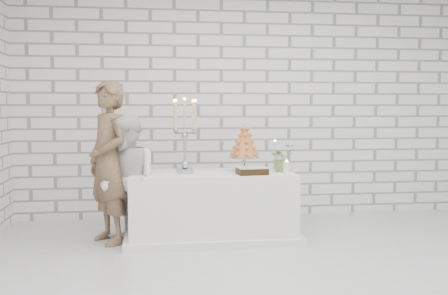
% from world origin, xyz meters
% --- Properties ---
extents(ground, '(6.00, 5.00, 0.01)m').
position_xyz_m(ground, '(0.00, 0.00, 0.00)').
color(ground, silver).
rests_on(ground, ground).
extents(wall_back, '(6.00, 0.01, 3.00)m').
position_xyz_m(wall_back, '(0.00, 2.50, 1.50)').
color(wall_back, white).
rests_on(wall_back, ground).
extents(cake_table, '(1.80, 0.80, 0.75)m').
position_xyz_m(cake_table, '(-0.57, 1.30, 0.38)').
color(cake_table, white).
rests_on(cake_table, ground).
extents(groom, '(0.69, 0.77, 1.76)m').
position_xyz_m(groom, '(-1.69, 1.30, 0.88)').
color(groom, brown).
rests_on(groom, ground).
extents(bride, '(0.82, 0.86, 1.40)m').
position_xyz_m(bride, '(-1.47, 1.18, 0.70)').
color(bride, white).
rests_on(bride, ground).
extents(candelabra, '(0.34, 0.34, 0.83)m').
position_xyz_m(candelabra, '(-0.87, 1.28, 1.16)').
color(candelabra, '#A1A2AC').
rests_on(candelabra, cake_table).
extents(croquembouche, '(0.43, 0.43, 0.53)m').
position_xyz_m(croquembouche, '(-0.19, 1.36, 1.02)').
color(croquembouche, '#9D4F21').
rests_on(croquembouche, cake_table).
extents(chocolate_cake, '(0.34, 0.26, 0.08)m').
position_xyz_m(chocolate_cake, '(-0.16, 1.08, 0.79)').
color(chocolate_cake, black).
rests_on(chocolate_cake, cake_table).
extents(pillar_candle, '(0.09, 0.09, 0.12)m').
position_xyz_m(pillar_candle, '(0.25, 1.18, 0.81)').
color(pillar_candle, white).
rests_on(pillar_candle, cake_table).
extents(extra_taper, '(0.07, 0.07, 0.32)m').
position_xyz_m(extra_taper, '(0.20, 1.54, 0.91)').
color(extra_taper, beige).
rests_on(extra_taper, cake_table).
extents(flowers, '(0.35, 0.34, 0.31)m').
position_xyz_m(flowers, '(0.22, 1.28, 0.90)').
color(flowers, '#4E7936').
rests_on(flowers, cake_table).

